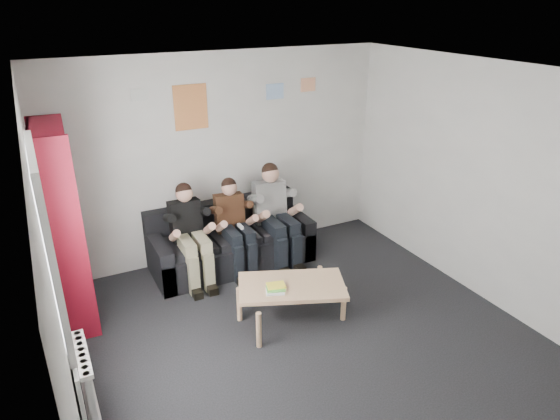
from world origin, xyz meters
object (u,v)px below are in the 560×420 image
(coffee_table, at_px, (292,289))
(person_right, at_px, (276,216))
(person_left, at_px, (191,235))
(person_middle, at_px, (235,227))
(bookshelf, at_px, (65,227))
(sofa, at_px, (231,243))

(coffee_table, xyz_separation_m, person_right, (0.47, 1.30, 0.25))
(coffee_table, bearing_deg, person_right, 70.13)
(person_left, relative_size, person_middle, 1.02)
(bookshelf, xyz_separation_m, person_middle, (1.96, 0.14, -0.47))
(sofa, distance_m, person_middle, 0.37)
(sofa, height_order, person_middle, person_middle)
(sofa, height_order, person_right, person_right)
(coffee_table, xyz_separation_m, person_middle, (-0.11, 1.31, 0.21))
(person_middle, height_order, person_right, person_right)
(bookshelf, relative_size, person_left, 1.74)
(sofa, relative_size, person_left, 1.67)
(bookshelf, distance_m, person_right, 2.58)
(bookshelf, relative_size, coffee_table, 1.91)
(sofa, relative_size, person_middle, 1.71)
(sofa, bearing_deg, coffee_table, -85.80)
(person_left, distance_m, person_middle, 0.58)
(bookshelf, relative_size, person_middle, 1.78)
(sofa, bearing_deg, bookshelf, -170.33)
(person_right, bearing_deg, person_left, -172.57)
(person_left, relative_size, person_right, 0.94)
(person_middle, xyz_separation_m, person_right, (0.58, -0.01, 0.04))
(bookshelf, bearing_deg, person_left, 8.85)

